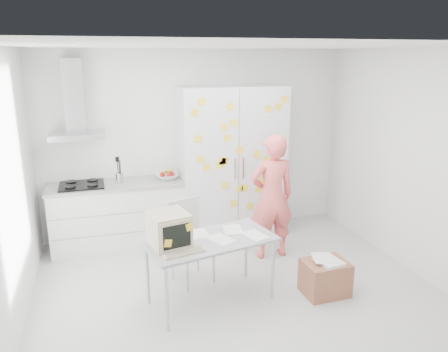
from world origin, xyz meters
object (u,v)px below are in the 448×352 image
object	(u,v)px
person	(272,197)
desk	(185,235)
cardboard_box	(325,277)
chair	(189,236)

from	to	relation	value
person	desk	distance (m)	1.60
desk	cardboard_box	bearing A→B (deg)	-19.45
chair	cardboard_box	world-z (taller)	chair
person	desk	bearing A→B (deg)	32.40
desk	cardboard_box	world-z (taller)	desk
person	cardboard_box	bearing A→B (deg)	100.35
cardboard_box	chair	bearing A→B (deg)	150.53
person	cardboard_box	xyz separation A→B (m)	(0.22, -1.08, -0.63)
person	chair	size ratio (longest dim) A/B	1.70
desk	chair	size ratio (longest dim) A/B	1.50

